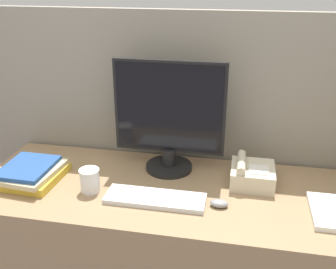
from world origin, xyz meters
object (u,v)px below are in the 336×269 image
object	(u,v)px
mouse	(219,203)
desk_telephone	(252,174)
monitor	(169,120)
coffee_cup	(90,180)
keyboard	(155,199)
book_stack	(32,173)

from	to	relation	value
mouse	desk_telephone	world-z (taller)	desk_telephone
monitor	mouse	distance (m)	0.44
monitor	coffee_cup	world-z (taller)	monitor
keyboard	mouse	distance (m)	0.25
monitor	desk_telephone	bearing A→B (deg)	-10.03
coffee_cup	monitor	bearing A→B (deg)	42.41
mouse	coffee_cup	distance (m)	0.54
desk_telephone	book_stack	bearing A→B (deg)	-170.60
mouse	book_stack	bearing A→B (deg)	176.39
coffee_cup	mouse	bearing A→B (deg)	-1.53
monitor	keyboard	bearing A→B (deg)	-90.42
book_stack	desk_telephone	bearing A→B (deg)	9.40
desk_telephone	keyboard	bearing A→B (deg)	-150.17
coffee_cup	keyboard	bearing A→B (deg)	-4.44
keyboard	book_stack	world-z (taller)	book_stack
keyboard	book_stack	xyz separation A→B (m)	(-0.57, 0.06, 0.03)
keyboard	book_stack	size ratio (longest dim) A/B	1.38
desk_telephone	mouse	bearing A→B (deg)	-120.37
keyboard	coffee_cup	size ratio (longest dim) A/B	4.02
monitor	desk_telephone	world-z (taller)	monitor
mouse	monitor	bearing A→B (deg)	132.59
coffee_cup	desk_telephone	world-z (taller)	desk_telephone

